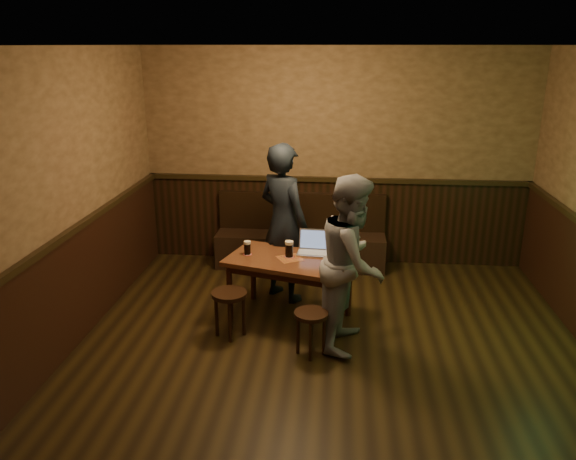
# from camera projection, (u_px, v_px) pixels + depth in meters

# --- Properties ---
(room) EXTENTS (5.04, 6.04, 2.84)m
(room) POSITION_uv_depth(u_px,v_px,m) (331.00, 246.00, 4.71)
(room) COLOR black
(room) RESTS_ON ground
(bench) EXTENTS (2.20, 0.50, 0.95)m
(bench) POSITION_uv_depth(u_px,v_px,m) (301.00, 243.00, 7.41)
(bench) COLOR black
(bench) RESTS_ON ground
(pub_table) EXTENTS (1.43, 1.06, 0.69)m
(pub_table) POSITION_uv_depth(u_px,v_px,m) (290.00, 266.00, 5.87)
(pub_table) COLOR #4E2416
(pub_table) RESTS_ON ground
(stool_left) EXTENTS (0.41, 0.41, 0.48)m
(stool_left) POSITION_uv_depth(u_px,v_px,m) (230.00, 301.00, 5.58)
(stool_left) COLOR black
(stool_left) RESTS_ON ground
(stool_right) EXTENTS (0.33, 0.33, 0.44)m
(stool_right) POSITION_uv_depth(u_px,v_px,m) (311.00, 321.00, 5.25)
(stool_right) COLOR black
(stool_right) RESTS_ON ground
(pint_left) EXTENTS (0.10, 0.10, 0.15)m
(pint_left) POSITION_uv_depth(u_px,v_px,m) (247.00, 248.00, 5.93)
(pint_left) COLOR #A2141C
(pint_left) RESTS_ON pub_table
(pint_mid) EXTENTS (0.11, 0.11, 0.18)m
(pint_mid) POSITION_uv_depth(u_px,v_px,m) (289.00, 249.00, 5.86)
(pint_mid) COLOR #A2141C
(pint_mid) RESTS_ON pub_table
(pint_right) EXTENTS (0.12, 0.12, 0.18)m
(pint_right) POSITION_uv_depth(u_px,v_px,m) (331.00, 258.00, 5.61)
(pint_right) COLOR #A2141C
(pint_right) RESTS_ON pub_table
(laptop) EXTENTS (0.35, 0.29, 0.24)m
(laptop) POSITION_uv_depth(u_px,v_px,m) (314.00, 247.00, 6.00)
(laptop) COLOR silver
(laptop) RESTS_ON pub_table
(menu) EXTENTS (0.26, 0.26, 0.00)m
(menu) POSITION_uv_depth(u_px,v_px,m) (332.00, 272.00, 5.49)
(menu) COLOR silver
(menu) RESTS_ON pub_table
(person_suit) EXTENTS (0.79, 0.75, 1.81)m
(person_suit) POSITION_uv_depth(u_px,v_px,m) (283.00, 223.00, 6.29)
(person_suit) COLOR black
(person_suit) RESTS_ON ground
(person_grey) EXTENTS (0.80, 0.94, 1.69)m
(person_grey) POSITION_uv_depth(u_px,v_px,m) (353.00, 262.00, 5.30)
(person_grey) COLOR gray
(person_grey) RESTS_ON ground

